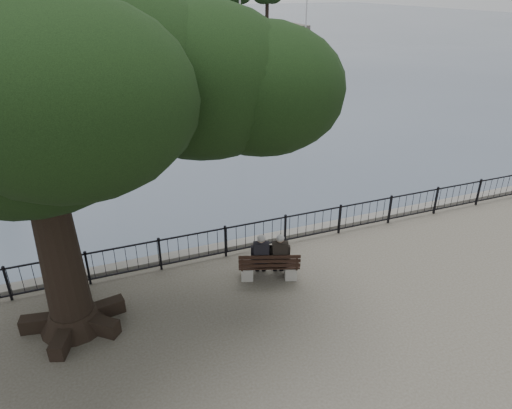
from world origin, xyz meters
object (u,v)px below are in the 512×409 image
person_left (261,257)px  person_right (279,256)px  tree (69,79)px  lion_monument (128,44)px  bench (269,269)px

person_left → person_right: same height
tree → lion_monument: bearing=82.3°
person_left → lion_monument: 48.90m
person_right → lion_monument: 49.05m
person_right → tree: 7.05m
person_right → lion_monument: bearing=87.8°
bench → person_right: person_right is taller
lion_monument → tree: bearing=-97.7°
person_right → tree: bearing=179.7°
tree → lion_monument: tree is taller
person_left → person_right: size_ratio=1.00×
bench → person_left: bearing=136.9°
lion_monument → person_left: bearing=-92.8°
person_right → tree: size_ratio=0.13×
bench → person_right: size_ratio=1.25×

